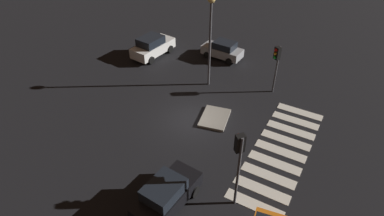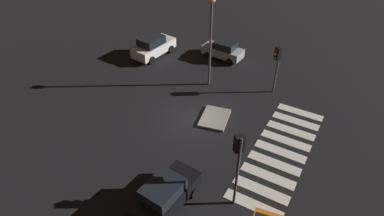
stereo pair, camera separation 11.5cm
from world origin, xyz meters
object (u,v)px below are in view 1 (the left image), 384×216
(street_lamp, at_px, (211,26))
(car_silver, at_px, (223,50))
(car_black, at_px, (167,194))
(traffic_light_east, at_px, (277,59))
(traffic_light_south, at_px, (239,154))
(traffic_island, at_px, (215,118))
(car_white, at_px, (153,46))

(street_lamp, bearing_deg, car_silver, 11.64)
(car_black, distance_m, car_silver, 16.73)
(traffic_light_east, height_order, street_lamp, street_lamp)
(traffic_light_east, bearing_deg, car_silver, -87.51)
(car_black, distance_m, traffic_light_south, 4.40)
(car_black, relative_size, traffic_light_east, 1.08)
(car_black, xyz_separation_m, traffic_light_east, (12.91, -1.31, 2.08))
(traffic_light_east, bearing_deg, car_black, 25.84)
(traffic_light_east, bearing_deg, street_lamp, -41.96)
(car_black, height_order, car_silver, car_black)
(traffic_island, relative_size, traffic_light_south, 0.59)
(traffic_island, bearing_deg, street_lamp, 32.85)
(street_lamp, bearing_deg, car_white, 74.73)
(car_black, xyz_separation_m, street_lamp, (11.50, 3.49, 4.09))
(traffic_light_south, distance_m, street_lamp, 11.58)
(car_white, bearing_deg, traffic_light_east, -85.51)
(car_white, relative_size, car_black, 1.07)
(car_white, relative_size, traffic_light_south, 0.97)
(car_silver, height_order, traffic_light_south, traffic_light_south)
(car_white, distance_m, car_black, 16.85)
(traffic_island, relative_size, car_black, 0.66)
(car_silver, xyz_separation_m, traffic_light_east, (-3.21, -5.76, 2.16))
(car_white, distance_m, car_silver, 6.46)
(traffic_light_south, distance_m, traffic_light_east, 11.08)
(car_white, distance_m, traffic_light_south, 17.62)
(traffic_light_east, xyz_separation_m, street_lamp, (-1.41, 4.81, 2.01))
(car_white, xyz_separation_m, traffic_light_south, (-11.39, -13.20, 2.58))
(traffic_island, xyz_separation_m, traffic_light_south, (-5.73, -3.96, 3.43))
(traffic_light_east, bearing_deg, car_white, -60.51)
(car_black, height_order, traffic_light_south, traffic_light_south)
(traffic_island, bearing_deg, traffic_light_south, -145.37)
(traffic_light_south, bearing_deg, car_silver, -19.88)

